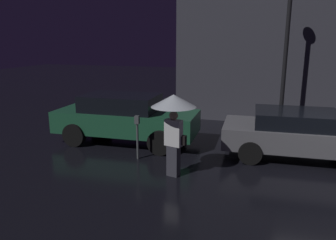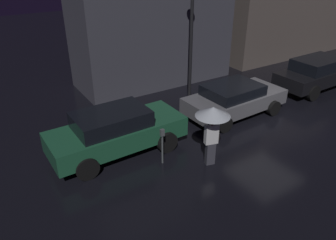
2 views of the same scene
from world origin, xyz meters
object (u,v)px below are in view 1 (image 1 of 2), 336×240
(parked_car_green, at_px, (125,117))
(pedestrian_with_umbrella, at_px, (174,111))
(parked_car_grey, at_px, (300,133))
(street_lamp_near, at_px, (287,39))
(parking_meter, at_px, (137,132))

(parked_car_green, height_order, pedestrian_with_umbrella, pedestrian_with_umbrella)
(parked_car_grey, xyz_separation_m, pedestrian_with_umbrella, (-2.96, -2.19, 0.88))
(parked_car_green, height_order, street_lamp_near, street_lamp_near)
(parked_car_green, height_order, parked_car_grey, parked_car_green)
(parked_car_grey, xyz_separation_m, parking_meter, (-4.19, -1.38, 0.05))
(pedestrian_with_umbrella, height_order, street_lamp_near, street_lamp_near)
(pedestrian_with_umbrella, bearing_deg, parked_car_green, -29.94)
(parked_car_green, xyz_separation_m, pedestrian_with_umbrella, (2.16, -2.13, 0.77))
(parked_car_grey, relative_size, street_lamp_near, 0.85)
(street_lamp_near, bearing_deg, parking_meter, -134.44)
(parked_car_green, relative_size, pedestrian_with_umbrella, 2.26)
(pedestrian_with_umbrella, relative_size, parking_meter, 1.63)
(parked_car_green, bearing_deg, pedestrian_with_umbrella, -45.79)
(pedestrian_with_umbrella, height_order, parking_meter, pedestrian_with_umbrella)
(parked_car_green, distance_m, street_lamp_near, 5.85)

